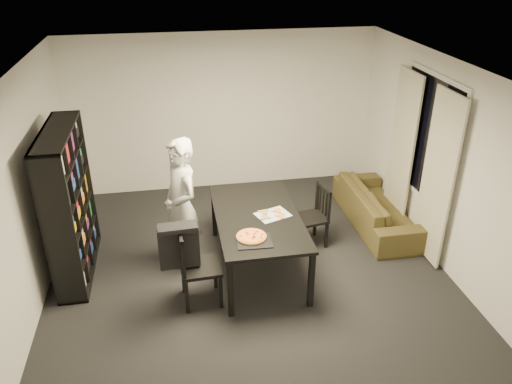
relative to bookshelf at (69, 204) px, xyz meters
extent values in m
cube|color=black|center=(2.16, -0.60, -0.95)|extent=(5.00, 5.50, 0.01)
cube|color=white|center=(2.16, -0.60, 1.65)|extent=(5.00, 5.50, 0.01)
cube|color=white|center=(2.16, 2.15, 0.35)|extent=(5.00, 0.01, 2.60)
cube|color=white|center=(2.16, -3.35, 0.35)|extent=(5.00, 0.01, 2.60)
cube|color=white|center=(-0.34, -0.60, 0.35)|extent=(0.01, 5.50, 2.60)
cube|color=white|center=(4.66, -0.60, 0.35)|extent=(0.01, 5.50, 2.60)
cube|color=black|center=(4.64, 0.00, 0.55)|extent=(0.02, 1.40, 1.60)
cube|color=white|center=(4.64, 0.00, 0.55)|extent=(0.03, 1.52, 1.72)
cube|color=beige|center=(4.56, -0.52, 0.20)|extent=(0.03, 0.70, 2.25)
cube|color=beige|center=(4.56, 0.52, 0.20)|extent=(0.03, 0.70, 2.25)
cube|color=black|center=(0.00, 0.00, 0.00)|extent=(0.35, 1.50, 1.90)
cube|color=black|center=(2.28, -0.38, -0.19)|extent=(1.04, 1.86, 0.04)
cube|color=black|center=(1.81, -1.26, -0.58)|extent=(0.06, 0.06, 0.74)
cube|color=black|center=(2.74, -1.26, -0.58)|extent=(0.06, 0.06, 0.74)
cube|color=black|center=(1.81, 0.50, -0.58)|extent=(0.06, 0.06, 0.74)
cube|color=black|center=(2.74, 0.50, -0.58)|extent=(0.06, 0.06, 0.74)
cube|color=black|center=(1.51, -0.92, -0.48)|extent=(0.48, 0.48, 0.04)
cube|color=black|center=(1.31, -0.93, -0.22)|extent=(0.07, 0.46, 0.49)
cube|color=black|center=(1.31, -0.93, 0.00)|extent=(0.06, 0.43, 0.05)
cube|color=black|center=(1.72, -1.10, -0.73)|extent=(0.04, 0.04, 0.44)
cube|color=black|center=(1.69, -0.71, -0.73)|extent=(0.04, 0.04, 0.44)
cube|color=black|center=(1.33, -1.12, -0.73)|extent=(0.04, 0.04, 0.44)
cube|color=black|center=(1.31, -0.73, -0.73)|extent=(0.04, 0.04, 0.44)
cube|color=black|center=(3.09, 0.04, -0.54)|extent=(0.47, 0.47, 0.04)
cube|color=black|center=(3.27, 0.08, -0.30)|extent=(0.12, 0.40, 0.43)
cube|color=black|center=(3.27, 0.08, -0.11)|extent=(0.10, 0.38, 0.05)
cube|color=black|center=(2.89, 0.18, -0.75)|extent=(0.04, 0.04, 0.39)
cube|color=black|center=(2.96, -0.16, -0.75)|extent=(0.04, 0.04, 0.39)
cube|color=black|center=(3.23, 0.25, -0.75)|extent=(0.04, 0.04, 0.39)
cube|color=black|center=(3.30, -0.09, -0.75)|extent=(0.04, 0.04, 0.39)
cube|color=black|center=(1.28, -0.93, -0.19)|extent=(0.46, 0.11, 0.49)
cube|color=black|center=(1.28, -0.93, 0.08)|extent=(0.44, 0.21, 0.05)
imported|color=silver|center=(1.36, -0.18, -0.06)|extent=(0.64, 0.76, 1.77)
cube|color=black|center=(2.13, -0.97, -0.17)|extent=(0.41, 0.34, 0.01)
cylinder|color=#A86530|center=(2.11, -0.90, -0.15)|extent=(0.35, 0.35, 0.02)
cylinder|color=yellow|center=(2.11, -0.90, -0.13)|extent=(0.31, 0.31, 0.01)
cube|color=white|center=(2.47, -0.41, -0.17)|extent=(0.48, 0.42, 0.01)
imported|color=#3F3619|center=(4.24, 0.41, -0.67)|extent=(0.75, 1.92, 0.56)
camera|label=1|loc=(1.30, -5.69, 2.90)|focal=35.00mm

